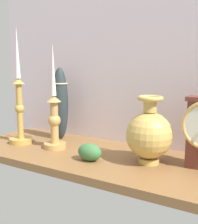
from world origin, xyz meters
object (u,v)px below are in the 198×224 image
Objects in this scene: candlestick_tall_left at (54,118)px; brass_vase_bulbous at (149,134)px; candlestick_tall_center at (20,109)px; tall_ceramic_vase at (60,103)px.

brass_vase_bulbous is at bearing 4.03° from candlestick_tall_left.
candlestick_tall_center is at bearing -175.74° from brass_vase_bulbous.
candlestick_tall_left is 33.97cm from brass_vase_bulbous.
brass_vase_bulbous is 0.72× the size of tall_ceramic_vase.
brass_vase_bulbous is at bearing -12.50° from tall_ceramic_vase.
brass_vase_bulbous is at bearing 4.26° from candlestick_tall_center.
candlestick_tall_center is 49.46cm from brass_vase_bulbous.
candlestick_tall_left is 0.85× the size of candlestick_tall_center.
tall_ceramic_vase is at bearing 167.50° from brass_vase_bulbous.
candlestick_tall_center is 1.52× the size of tall_ceramic_vase.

